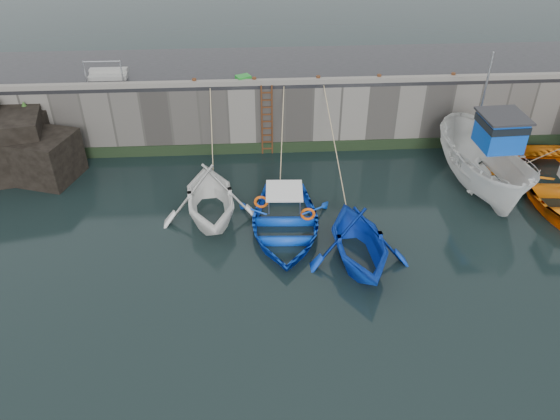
{
  "coord_description": "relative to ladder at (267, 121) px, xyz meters",
  "views": [
    {
      "loc": [
        -2.73,
        -11.68,
        11.83
      ],
      "look_at": [
        -1.81,
        3.66,
        1.2
      ],
      "focal_mm": 35.0,
      "sensor_mm": 36.0,
      "label": 1
    }
  ],
  "objects": [
    {
      "name": "ground",
      "position": [
        2.0,
        -9.91,
        -1.59
      ],
      "size": [
        120.0,
        120.0,
        0.0
      ],
      "primitive_type": "plane",
      "color": "black",
      "rests_on": "ground"
    },
    {
      "name": "quay_back",
      "position": [
        2.0,
        2.59,
        -0.09
      ],
      "size": [
        30.0,
        5.0,
        3.0
      ],
      "primitive_type": "cube",
      "color": "slate",
      "rests_on": "ground"
    },
    {
      "name": "road_back",
      "position": [
        2.0,
        2.59,
        1.49
      ],
      "size": [
        30.0,
        5.0,
        0.16
      ],
      "primitive_type": "cube",
      "color": "black",
      "rests_on": "quay_back"
    },
    {
      "name": "kerb_back",
      "position": [
        2.0,
        0.24,
        1.67
      ],
      "size": [
        30.0,
        0.3,
        0.2
      ],
      "primitive_type": "cube",
      "color": "slate",
      "rests_on": "road_back"
    },
    {
      "name": "algae_back",
      "position": [
        2.0,
        0.05,
        -1.34
      ],
      "size": [
        30.0,
        0.08,
        0.5
      ],
      "primitive_type": "cube",
      "color": "black",
      "rests_on": "ground"
    },
    {
      "name": "rock_outcrop",
      "position": [
        -10.92,
        -0.8,
        -0.33
      ],
      "size": [
        5.85,
        4.24,
        3.41
      ],
      "color": "black",
      "rests_on": "ground"
    },
    {
      "name": "ladder",
      "position": [
        0.0,
        0.0,
        0.0
      ],
      "size": [
        0.51,
        0.08,
        3.2
      ],
      "color": "#3F1E0F",
      "rests_on": "ground"
    },
    {
      "name": "boat_near_white",
      "position": [
        -2.31,
        -4.75,
        -1.59
      ],
      "size": [
        4.38,
        4.91,
        2.36
      ],
      "primitive_type": "imported",
      "rotation": [
        0.0,
        0.0,
        0.12
      ],
      "color": "white",
      "rests_on": "ground"
    },
    {
      "name": "boat_near_white_rope",
      "position": [
        -2.31,
        -1.08,
        -1.59
      ],
      "size": [
        0.04,
        3.49,
        3.1
      ],
      "primitive_type": null,
      "color": "tan",
      "rests_on": "ground"
    },
    {
      "name": "boat_near_blue",
      "position": [
        0.37,
        -5.79,
        -1.59
      ],
      "size": [
        3.99,
        5.4,
        1.08
      ],
      "primitive_type": "imported",
      "rotation": [
        0.0,
        0.0,
        -0.05
      ],
      "color": "blue",
      "rests_on": "ground"
    },
    {
      "name": "boat_near_blue_rope",
      "position": [
        0.37,
        -1.6,
        -1.59
      ],
      "size": [
        0.04,
        4.26,
        3.1
      ],
      "primitive_type": null,
      "color": "tan",
      "rests_on": "ground"
    },
    {
      "name": "boat_near_blacktrim",
      "position": [
        2.71,
        -7.6,
        -1.59
      ],
      "size": [
        3.98,
        4.51,
        2.23
      ],
      "primitive_type": "imported",
      "rotation": [
        0.0,
        0.0,
        0.08
      ],
      "color": "#0C37BB",
      "rests_on": "ground"
    },
    {
      "name": "boat_near_blacktrim_rope",
      "position": [
        2.71,
        -2.5,
        -1.59
      ],
      "size": [
        0.04,
        5.8,
        3.1
      ],
      "primitive_type": null,
      "color": "tan",
      "rests_on": "ground"
    },
    {
      "name": "boat_far_white",
      "position": [
        8.46,
        -3.35,
        -0.54
      ],
      "size": [
        2.74,
        6.58,
        5.5
      ],
      "rotation": [
        0.0,
        0.0,
        0.05
      ],
      "color": "white",
      "rests_on": "ground"
    },
    {
      "name": "fish_crate",
      "position": [
        -0.96,
        0.57,
        1.71
      ],
      "size": [
        0.71,
        0.64,
        0.27
      ],
      "primitive_type": "cube",
      "rotation": [
        0.0,
        0.0,
        0.43
      ],
      "color": "#188421",
      "rests_on": "road_back"
    },
    {
      "name": "railing",
      "position": [
        -6.75,
        1.33,
        1.77
      ],
      "size": [
        1.6,
        1.05,
        1.0
      ],
      "color": "#A5A8AD",
      "rests_on": "road_back"
    },
    {
      "name": "bollard_a",
      "position": [
        -3.0,
        0.34,
        1.71
      ],
      "size": [
        0.18,
        0.18,
        0.28
      ],
      "primitive_type": "cylinder",
      "color": "#3F1E0F",
      "rests_on": "road_back"
    },
    {
      "name": "bollard_b",
      "position": [
        -0.5,
        0.34,
        1.71
      ],
      "size": [
        0.18,
        0.18,
        0.28
      ],
      "primitive_type": "cylinder",
      "color": "#3F1E0F",
      "rests_on": "road_back"
    },
    {
      "name": "bollard_c",
      "position": [
        2.2,
        0.34,
        1.71
      ],
      "size": [
        0.18,
        0.18,
        0.28
      ],
      "primitive_type": "cylinder",
      "color": "#3F1E0F",
      "rests_on": "road_back"
    },
    {
      "name": "bollard_d",
      "position": [
        4.8,
        0.34,
        1.71
      ],
      "size": [
        0.18,
        0.18,
        0.28
      ],
      "primitive_type": "cylinder",
      "color": "#3F1E0F",
      "rests_on": "road_back"
    },
    {
      "name": "bollard_e",
      "position": [
        8.0,
        0.34,
        1.71
      ],
      "size": [
        0.18,
        0.18,
        0.28
      ],
      "primitive_type": "cylinder",
      "color": "#3F1E0F",
      "rests_on": "road_back"
    }
  ]
}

